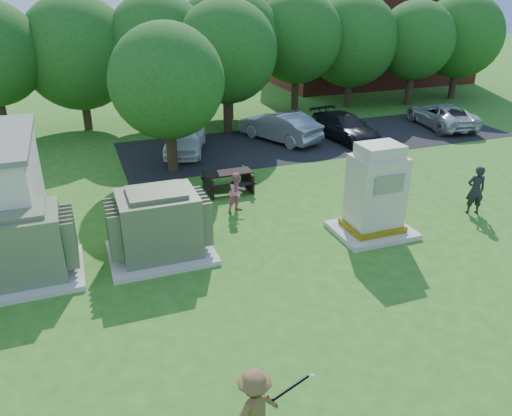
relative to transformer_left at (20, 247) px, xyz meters
name	(u,v)px	position (x,y,z in m)	size (l,w,h in m)	color
ground	(314,323)	(6.50, -4.50, -0.97)	(120.00, 120.00, 0.00)	#2D6619
brick_building	(370,29)	(24.50, 22.50, 3.03)	(15.00, 8.00, 8.00)	maroon
parking_strip	(320,139)	(13.50, 9.00, -0.96)	(20.00, 6.00, 0.01)	#232326
transformer_left	(20,247)	(0.00, 0.00, 0.00)	(3.00, 2.40, 2.07)	beige
transformer_right	(159,226)	(3.70, 0.00, 0.00)	(3.00, 2.40, 2.07)	beige
generator_cabinet	(375,196)	(10.33, -0.91, 0.33)	(2.43, 1.99, 2.96)	beige
picnic_table	(228,179)	(7.03, 4.03, -0.48)	(1.83, 1.37, 0.78)	black
batter	(254,409)	(4.01, -7.16, -0.17)	(1.03, 0.59, 1.59)	brown
person_by_generator	(476,190)	(14.42, -0.82, -0.10)	(0.63, 0.41, 1.73)	black
person_at_picnic	(237,192)	(6.78, 2.14, -0.25)	(0.70, 0.55, 1.45)	#CA6B85
car_white	(185,137)	(6.60, 9.41, -0.25)	(1.69, 4.21, 1.43)	white
car_silver_a	(280,126)	(11.50, 9.56, -0.23)	(1.57, 4.50, 1.48)	#ACACB0
car_dark	(345,127)	(14.69, 8.60, -0.32)	(1.81, 4.45, 1.29)	black
car_silver_b	(441,115)	(20.91, 8.93, -0.31)	(2.20, 4.77, 1.33)	silver
batting_equipment	(289,388)	(4.65, -7.13, 0.05)	(1.22, 0.46, 0.20)	black
tree_row	(192,48)	(8.25, 14.00, 3.18)	(41.30, 13.30, 7.30)	#47301E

